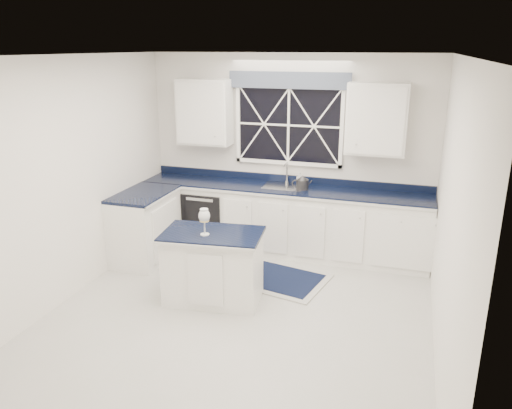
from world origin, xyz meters
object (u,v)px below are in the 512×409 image
(kettle, at_px, (302,183))
(faucet, at_px, (287,173))
(soap_bottle, at_px, (300,178))
(island, at_px, (213,266))
(dishwasher, at_px, (209,216))
(wine_glass, at_px, (204,217))

(kettle, bearing_deg, faucet, 127.54)
(soap_bottle, bearing_deg, island, -107.72)
(kettle, xyz_separation_m, soap_bottle, (-0.08, 0.24, -0.00))
(soap_bottle, bearing_deg, kettle, -71.46)
(dishwasher, bearing_deg, faucet, 10.02)
(island, xyz_separation_m, kettle, (0.66, 1.58, 0.62))
(wine_glass, bearing_deg, island, 58.38)
(faucet, xyz_separation_m, island, (-0.39, -1.79, -0.69))
(kettle, height_order, soap_bottle, kettle)
(island, height_order, wine_glass, wine_glass)
(dishwasher, relative_size, wine_glass, 2.76)
(island, bearing_deg, soap_bottle, 65.82)
(faucet, bearing_deg, dishwasher, -169.98)
(faucet, height_order, soap_bottle, faucet)
(kettle, distance_m, wine_glass, 1.81)
(dishwasher, bearing_deg, soap_bottle, 9.68)
(wine_glass, height_order, soap_bottle, wine_glass)
(faucet, xyz_separation_m, kettle, (0.27, -0.22, -0.07))
(faucet, bearing_deg, kettle, -38.62)
(island, bearing_deg, dishwasher, 107.41)
(wine_glass, relative_size, soap_bottle, 1.75)
(dishwasher, bearing_deg, island, -66.13)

